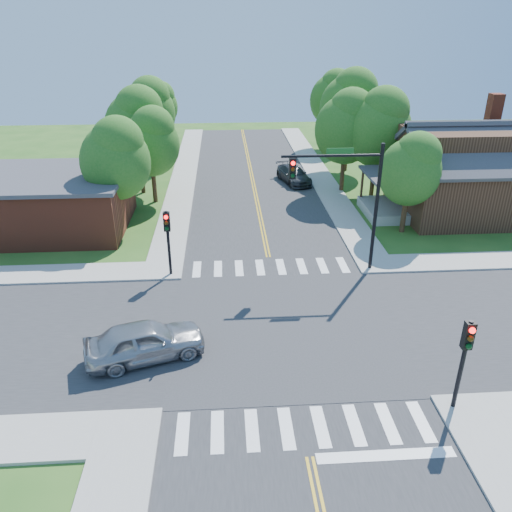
{
  "coord_description": "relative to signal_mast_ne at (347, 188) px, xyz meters",
  "views": [
    {
      "loc": [
        -2.53,
        -19.16,
        12.96
      ],
      "look_at": [
        -1.03,
        3.23,
        2.2
      ],
      "focal_mm": 35.0,
      "sensor_mm": 36.0,
      "label": 1
    }
  ],
  "objects": [
    {
      "name": "tree_e_a",
      "position": [
        5.44,
        5.3,
        -0.46
      ],
      "size": [
        3.94,
        3.75,
        6.7
      ],
      "color": "#382314",
      "rests_on": "ground"
    },
    {
      "name": "tree_w_b",
      "position": [
        -12.94,
        14.8,
        0.72
      ],
      "size": [
        5.0,
        4.75,
        8.5
      ],
      "color": "#382314",
      "rests_on": "ground"
    },
    {
      "name": "sidewalk_nw",
      "position": [
        -19.73,
        10.23,
        -4.78
      ],
      "size": [
        40.0,
        40.0,
        0.14
      ],
      "color": "#9E9B93",
      "rests_on": "ground"
    },
    {
      "name": "crosswalk_north",
      "position": [
        -3.91,
        0.61,
        -4.8
      ],
      "size": [
        8.85,
        2.0,
        0.01
      ],
      "color": "white",
      "rests_on": "ground"
    },
    {
      "name": "tree_house",
      "position": [
        3.26,
        13.99,
        0.57
      ],
      "size": [
        4.86,
        4.62,
        8.27
      ],
      "color": "#382314",
      "rests_on": "ground"
    },
    {
      "name": "signal_pole_nw",
      "position": [
        -9.51,
        -0.01,
        -2.19
      ],
      "size": [
        0.34,
        0.42,
        3.8
      ],
      "color": "black",
      "rests_on": "ground"
    },
    {
      "name": "crosswalk_south",
      "position": [
        -3.91,
        -11.79,
        -4.8
      ],
      "size": [
        8.85,
        2.0,
        0.01
      ],
      "color": "white",
      "rests_on": "ground"
    },
    {
      "name": "house_ne",
      "position": [
        11.19,
        8.65,
        -1.52
      ],
      "size": [
        13.05,
        8.8,
        7.11
      ],
      "color": "black",
      "rests_on": "ground"
    },
    {
      "name": "sidewalk_ne",
      "position": [
        11.9,
        10.23,
        -4.78
      ],
      "size": [
        40.0,
        40.0,
        0.14
      ],
      "color": "#9E9B93",
      "rests_on": "ground"
    },
    {
      "name": "centerline",
      "position": [
        -3.91,
        -5.59,
        -4.8
      ],
      "size": [
        0.3,
        90.0,
        0.01
      ],
      "color": "gold",
      "rests_on": "ground"
    },
    {
      "name": "road_ew",
      "position": [
        -3.91,
        -5.59,
        -4.83
      ],
      "size": [
        90.0,
        10.0,
        0.04
      ],
      "primitive_type": "cube",
      "color": "#2D2D30",
      "rests_on": "ground"
    },
    {
      "name": "signal_pole_se",
      "position": [
        1.69,
        -11.21,
        -2.19
      ],
      "size": [
        0.34,
        0.42,
        3.8
      ],
      "color": "black",
      "rests_on": "ground"
    },
    {
      "name": "tree_e_c",
      "position": [
        5.02,
        20.18,
        1.19
      ],
      "size": [
        5.42,
        5.15,
        9.21
      ],
      "color": "#382314",
      "rests_on": "ground"
    },
    {
      "name": "tree_bldg",
      "position": [
        -11.7,
        12.48,
        -0.05
      ],
      "size": [
        4.31,
        4.1,
        7.33
      ],
      "color": "#382314",
      "rests_on": "ground"
    },
    {
      "name": "tree_w_c",
      "position": [
        -13.04,
        22.1,
        0.66
      ],
      "size": [
        4.95,
        4.7,
        8.41
      ],
      "color": "#382314",
      "rests_on": "ground"
    },
    {
      "name": "stop_bar",
      "position": [
        -1.41,
        -13.19,
        -4.85
      ],
      "size": [
        4.6,
        0.45,
        0.09
      ],
      "primitive_type": "cube",
      "color": "white",
      "rests_on": "ground"
    },
    {
      "name": "building_nw",
      "position": [
        -18.11,
        7.61,
        -2.97
      ],
      "size": [
        10.4,
        8.4,
        3.73
      ],
      "color": "brown",
      "rests_on": "ground"
    },
    {
      "name": "intersection_patch",
      "position": [
        -3.91,
        -5.59,
        -4.85
      ],
      "size": [
        10.2,
        10.2,
        0.06
      ],
      "primitive_type": "cube",
      "color": "#2D2D30",
      "rests_on": "ground"
    },
    {
      "name": "tree_e_d",
      "position": [
        5.4,
        29.2,
        0.58
      ],
      "size": [
        4.87,
        4.63,
        8.28
      ],
      "color": "#382314",
      "rests_on": "ground"
    },
    {
      "name": "signal_mast_ne",
      "position": [
        0.0,
        0.0,
        0.0
      ],
      "size": [
        5.3,
        0.42,
        7.2
      ],
      "color": "black",
      "rests_on": "ground"
    },
    {
      "name": "road_ns",
      "position": [
        -3.91,
        -5.59,
        -4.83
      ],
      "size": [
        10.0,
        90.0,
        0.04
      ],
      "primitive_type": "cube",
      "color": "#2D2D30",
      "rests_on": "ground"
    },
    {
      "name": "tree_w_d",
      "position": [
        -13.16,
        31.67,
        -0.34
      ],
      "size": [
        4.05,
        3.85,
        6.89
      ],
      "color": "#382314",
      "rests_on": "ground"
    },
    {
      "name": "car_dgrey",
      "position": [
        -0.41,
        16.69,
        -4.17
      ],
      "size": [
        4.14,
        5.6,
        1.36
      ],
      "primitive_type": "imported",
      "rotation": [
        0.0,
        0.0,
        0.25
      ],
      "color": "#303235",
      "rests_on": "ground"
    },
    {
      "name": "ground",
      "position": [
        -3.91,
        -5.59,
        -4.85
      ],
      "size": [
        100.0,
        100.0,
        0.0
      ],
      "primitive_type": "plane",
      "color": "#28561A",
      "rests_on": "ground"
    },
    {
      "name": "car_silver",
      "position": [
        -9.89,
        -7.4,
        -4.01
      ],
      "size": [
        4.75,
        6.03,
        1.67
      ],
      "primitive_type": "imported",
      "rotation": [
        0.0,
        0.0,
        1.87
      ],
      "color": "#A2A3A8",
      "rests_on": "ground"
    },
    {
      "name": "tree_w_a",
      "position": [
        -13.22,
        7.02,
        0.11
      ],
      "size": [
        4.46,
        4.24,
        7.58
      ],
      "color": "#382314",
      "rests_on": "ground"
    },
    {
      "name": "tree_e_b",
      "position": [
        5.45,
        12.81,
        0.73
      ],
      "size": [
        5.01,
        4.76,
        8.52
      ],
      "color": "#382314",
      "rests_on": "ground"
    }
  ]
}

